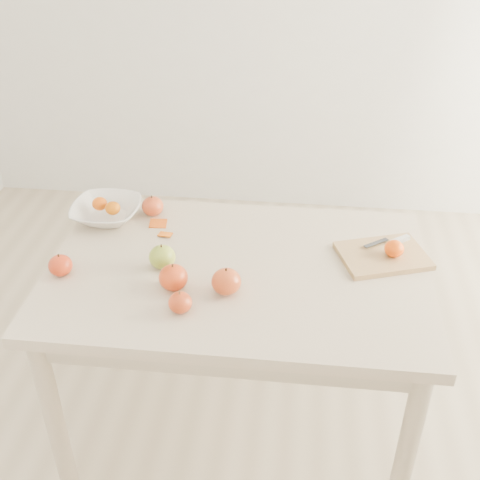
# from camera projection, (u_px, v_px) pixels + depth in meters

# --- Properties ---
(ground) EXTENTS (3.50, 3.50, 0.00)m
(ground) POSITION_uv_depth(u_px,v_px,m) (239.00, 425.00, 2.31)
(ground) COLOR #C6B293
(ground) RESTS_ON ground
(table) EXTENTS (1.20, 0.80, 0.75)m
(table) POSITION_uv_depth(u_px,v_px,m) (238.00, 292.00, 1.95)
(table) COLOR beige
(table) RESTS_ON ground
(cutting_board) EXTENTS (0.32, 0.28, 0.02)m
(cutting_board) POSITION_uv_depth(u_px,v_px,m) (383.00, 256.00, 1.94)
(cutting_board) COLOR #AB7F55
(cutting_board) RESTS_ON table
(board_tangerine) EXTENTS (0.06, 0.06, 0.05)m
(board_tangerine) POSITION_uv_depth(u_px,v_px,m) (394.00, 249.00, 1.90)
(board_tangerine) COLOR #D93E07
(board_tangerine) RESTS_ON cutting_board
(fruit_bowl) EXTENTS (0.24, 0.24, 0.06)m
(fruit_bowl) POSITION_uv_depth(u_px,v_px,m) (107.00, 212.00, 2.13)
(fruit_bowl) COLOR white
(fruit_bowl) RESTS_ON table
(bowl_tangerine_near) EXTENTS (0.05, 0.05, 0.05)m
(bowl_tangerine_near) POSITION_uv_depth(u_px,v_px,m) (100.00, 204.00, 2.13)
(bowl_tangerine_near) COLOR #D55007
(bowl_tangerine_near) RESTS_ON fruit_bowl
(bowl_tangerine_far) EXTENTS (0.05, 0.05, 0.05)m
(bowl_tangerine_far) POSITION_uv_depth(u_px,v_px,m) (113.00, 208.00, 2.10)
(bowl_tangerine_far) COLOR #D36107
(bowl_tangerine_far) RESTS_ON fruit_bowl
(orange_peel_a) EXTENTS (0.06, 0.05, 0.01)m
(orange_peel_a) POSITION_uv_depth(u_px,v_px,m) (158.00, 225.00, 2.11)
(orange_peel_a) COLOR #CD4E0E
(orange_peel_a) RESTS_ON table
(orange_peel_b) EXTENTS (0.05, 0.04, 0.01)m
(orange_peel_b) POSITION_uv_depth(u_px,v_px,m) (165.00, 235.00, 2.05)
(orange_peel_b) COLOR orange
(orange_peel_b) RESTS_ON table
(paring_knife) EXTENTS (0.16, 0.09, 0.01)m
(paring_knife) POSITION_uv_depth(u_px,v_px,m) (396.00, 240.00, 1.98)
(paring_knife) COLOR silver
(paring_knife) RESTS_ON cutting_board
(apple_green) EXTENTS (0.08, 0.08, 0.08)m
(apple_green) POSITION_uv_depth(u_px,v_px,m) (162.00, 257.00, 1.88)
(apple_green) COLOR olive
(apple_green) RESTS_ON table
(apple_red_c) EXTENTS (0.07, 0.07, 0.06)m
(apple_red_c) POSITION_uv_depth(u_px,v_px,m) (180.00, 303.00, 1.70)
(apple_red_c) COLOR maroon
(apple_red_c) RESTS_ON table
(apple_red_e) EXTENTS (0.09, 0.09, 0.08)m
(apple_red_e) POSITION_uv_depth(u_px,v_px,m) (226.00, 282.00, 1.77)
(apple_red_e) COLOR #99180C
(apple_red_e) RESTS_ON table
(apple_red_d) EXTENTS (0.07, 0.07, 0.07)m
(apple_red_d) POSITION_uv_depth(u_px,v_px,m) (60.00, 265.00, 1.85)
(apple_red_d) COLOR #A31411
(apple_red_d) RESTS_ON table
(apple_red_a) EXTENTS (0.08, 0.08, 0.07)m
(apple_red_a) POSITION_uv_depth(u_px,v_px,m) (153.00, 206.00, 2.15)
(apple_red_a) COLOR maroon
(apple_red_a) RESTS_ON table
(apple_red_b) EXTENTS (0.09, 0.09, 0.08)m
(apple_red_b) POSITION_uv_depth(u_px,v_px,m) (173.00, 277.00, 1.79)
(apple_red_b) COLOR #A3090D
(apple_red_b) RESTS_ON table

